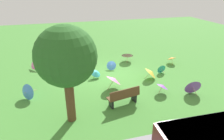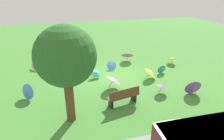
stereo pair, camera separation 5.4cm
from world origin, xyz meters
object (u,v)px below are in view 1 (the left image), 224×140
object	(u,v)px
parasol_orange_0	(171,58)
parasol_teal_0	(161,69)
park_bench	(124,96)
parasol_yellow_1	(151,72)
parasol_purple_0	(163,86)
parasol_blue_1	(27,92)
shade_tree	(66,57)
parasol_pink_5	(35,63)
parasol_pink_1	(78,54)
parasol_purple_1	(192,86)
parasol_pink_0	(114,79)
parasol_pink_4	(127,55)
parasol_blue_0	(111,65)
parasol_teal_4	(96,73)
parasol_purple_4	(55,55)

from	to	relation	value
parasol_orange_0	parasol_teal_0	world-z (taller)	parasol_orange_0
park_bench	parasol_yellow_1	size ratio (longest dim) A/B	1.67
parasol_purple_0	parasol_blue_1	xyz separation A→B (m)	(6.93, -1.24, -0.02)
shade_tree	parasol_orange_0	world-z (taller)	shade_tree
parasol_yellow_1	parasol_pink_5	world-z (taller)	parasol_pink_5
parasol_pink_1	parasol_purple_1	distance (m)	8.89
parasol_pink_0	parasol_pink_4	size ratio (longest dim) A/B	1.03
parasol_purple_0	parasol_teal_0	size ratio (longest dim) A/B	1.26
parasol_pink_0	parasol_orange_0	distance (m)	5.73
parasol_purple_0	parasol_pink_1	distance (m)	7.69
parasol_pink_0	parasol_yellow_1	bearing A→B (deg)	-166.87
parasol_pink_0	parasol_pink_1	bearing A→B (deg)	-76.29
park_bench	parasol_pink_1	size ratio (longest dim) A/B	2.10
parasol_pink_0	parasol_pink_5	distance (m)	6.06
parasol_blue_0	parasol_teal_4	xyz separation A→B (m)	(1.28, 1.03, 0.05)
shade_tree	parasol_teal_0	size ratio (longest dim) A/B	6.74
parasol_pink_4	parasol_yellow_1	bearing A→B (deg)	97.19
parasol_pink_4	shade_tree	bearing A→B (deg)	52.22
shade_tree	parasol_blue_1	xyz separation A→B (m)	(2.03, -2.25, -2.47)
parasol_pink_1	parasol_purple_4	xyz separation A→B (m)	(1.73, 0.14, 0.08)
park_bench	parasol_orange_0	distance (m)	6.68
parasol_blue_1	parasol_pink_5	xyz separation A→B (m)	(-0.15, -4.10, 0.01)
parasol_yellow_1	parasol_pink_4	bearing A→B (deg)	-82.81
park_bench	parasol_purple_1	xyz separation A→B (m)	(-3.84, -0.03, -0.02)
park_bench	parasol_pink_0	distance (m)	1.71
parasol_pink_4	parasol_teal_0	bearing A→B (deg)	118.01
parasol_blue_1	parasol_teal_4	xyz separation A→B (m)	(-3.85, -1.57, -0.07)
parasol_teal_0	parasol_pink_4	xyz separation A→B (m)	(1.41, -2.65, 0.22)
parasol_teal_0	parasol_purple_1	size ratio (longest dim) A/B	0.66
parasol_blue_0	parasol_purple_4	distance (m)	4.57
shade_tree	parasol_teal_0	world-z (taller)	shade_tree
park_bench	parasol_purple_4	world-z (taller)	parasol_purple_4
parasol_purple_0	parasol_yellow_1	size ratio (longest dim) A/B	0.78
parasol_purple_1	parasol_pink_5	size ratio (longest dim) A/B	0.81
park_bench	parasol_teal_0	size ratio (longest dim) A/B	2.71
parasol_blue_1	parasol_teal_4	bearing A→B (deg)	-157.85
shade_tree	parasol_pink_0	size ratio (longest dim) A/B	3.72
parasol_pink_0	parasol_purple_0	size ratio (longest dim) A/B	1.43
parasol_purple_0	parasol_orange_0	size ratio (longest dim) A/B	1.05
parasol_orange_0	parasol_pink_5	size ratio (longest dim) A/B	0.64
parasol_pink_5	parasol_pink_0	bearing A→B (deg)	136.90
park_bench	parasol_blue_0	world-z (taller)	park_bench
parasol_yellow_1	parasol_teal_0	bearing A→B (deg)	-148.53
shade_tree	parasol_blue_1	bearing A→B (deg)	-47.97
park_bench	parasol_blue_1	bearing A→B (deg)	-21.00
parasol_purple_0	parasol_blue_0	bearing A→B (deg)	-64.99
shade_tree	parasol_yellow_1	distance (m)	6.32
parasol_teal_0	parasol_purple_4	world-z (taller)	parasol_purple_4
parasol_purple_1	parasol_teal_4	size ratio (longest dim) A/B	1.06
park_bench	parasol_teal_4	distance (m)	3.40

